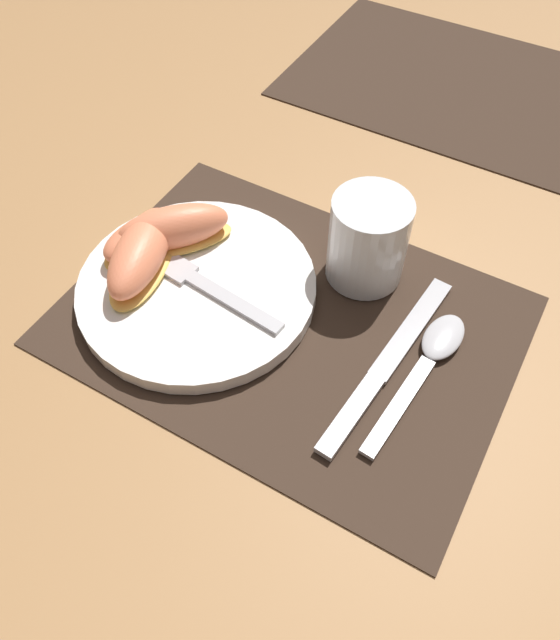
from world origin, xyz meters
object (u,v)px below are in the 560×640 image
(knife, at_px, (385,365))
(fork, at_px, (196,280))
(citrus_wedge_0, at_px, (174,230))
(citrus_wedge_2, at_px, (141,254))
(spoon, at_px, (432,354))
(plate, at_px, (197,288))
(citrus_wedge_1, at_px, (153,234))
(juice_glass, at_px, (367,244))

(knife, xyz_separation_m, fork, (-0.20, -0.01, 0.02))
(citrus_wedge_0, distance_m, citrus_wedge_2, 0.04)
(spoon, relative_size, citrus_wedge_0, 1.50)
(knife, distance_m, spoon, 0.04)
(plate, xyz_separation_m, citrus_wedge_1, (-0.07, 0.02, 0.02))
(citrus_wedge_1, bearing_deg, knife, -2.02)
(spoon, height_order, citrus_wedge_0, citrus_wedge_0)
(juice_glass, xyz_separation_m, citrus_wedge_1, (-0.20, -0.09, -0.01))
(spoon, distance_m, citrus_wedge_1, 0.30)
(fork, xyz_separation_m, citrus_wedge_0, (-0.05, 0.03, 0.02))
(knife, distance_m, citrus_wedge_2, 0.26)
(juice_glass, xyz_separation_m, fork, (-0.13, -0.11, -0.02))
(plate, relative_size, spoon, 1.34)
(plate, distance_m, citrus_wedge_1, 0.07)
(citrus_wedge_1, distance_m, citrus_wedge_2, 0.03)
(juice_glass, height_order, spoon, juice_glass)
(plate, xyz_separation_m, fork, (-0.00, 0.00, 0.01))
(juice_glass, bearing_deg, plate, -140.38)
(fork, relative_size, citrus_wedge_0, 1.53)
(spoon, xyz_separation_m, fork, (-0.23, -0.04, 0.01))
(fork, bearing_deg, juice_glass, 39.17)
(plate, height_order, knife, plate)
(juice_glass, relative_size, citrus_wedge_0, 0.79)
(plate, height_order, juice_glass, juice_glass)
(knife, relative_size, spoon, 1.30)
(juice_glass, xyz_separation_m, spoon, (0.10, -0.06, -0.04))
(citrus_wedge_0, height_order, citrus_wedge_1, citrus_wedge_0)
(spoon, height_order, fork, fork)
(juice_glass, distance_m, fork, 0.17)
(fork, height_order, citrus_wedge_0, citrus_wedge_0)
(spoon, bearing_deg, plate, -169.26)
(plate, distance_m, citrus_wedge_2, 0.06)
(spoon, distance_m, fork, 0.23)
(plate, xyz_separation_m, spoon, (0.23, 0.04, -0.00))
(fork, bearing_deg, citrus_wedge_1, 162.45)
(plate, distance_m, fork, 0.01)
(citrus_wedge_1, bearing_deg, citrus_wedge_0, 34.32)
(juice_glass, relative_size, citrus_wedge_2, 0.69)
(fork, bearing_deg, plate, -53.70)
(juice_glass, bearing_deg, knife, -54.79)
(juice_glass, distance_m, knife, 0.12)
(knife, relative_size, citrus_wedge_0, 1.95)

